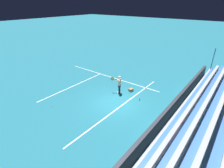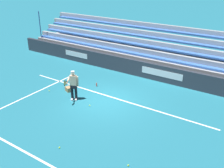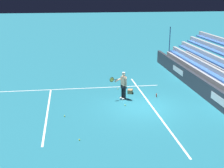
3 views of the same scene
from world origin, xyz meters
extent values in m
plane|color=#1E6B7F|center=(0.00, 0.00, 0.00)|extent=(160.00, 160.00, 0.00)
cube|color=white|center=(0.00, -0.50, 0.00)|extent=(12.00, 0.10, 0.01)
cube|color=white|center=(0.00, 5.50, 0.00)|extent=(8.22, 0.10, 0.01)
cube|color=#2D333D|center=(0.00, -4.20, 0.55)|extent=(22.82, 0.24, 1.10)
cube|color=silver|center=(-1.45, -4.07, 0.61)|extent=(2.80, 0.01, 0.44)
cube|color=silver|center=(5.75, -4.07, 0.61)|extent=(2.20, 0.01, 0.40)
cube|color=#9EA3A8|center=(0.00, -6.40, 0.55)|extent=(21.68, 3.20, 1.10)
cube|color=blue|center=(0.00, -5.20, 1.18)|extent=(21.25, 0.40, 0.12)
cube|color=#9EA3A8|center=(0.00, -5.48, 1.33)|extent=(21.68, 0.24, 0.45)
cube|color=blue|center=(0.00, -6.00, 1.63)|extent=(21.25, 0.40, 0.12)
cube|color=#9EA3A8|center=(0.00, -6.28, 1.77)|extent=(21.68, 0.24, 0.45)
cube|color=blue|center=(0.00, -6.80, 2.08)|extent=(21.25, 0.40, 0.12)
cube|color=#9EA3A8|center=(0.00, -7.08, 2.23)|extent=(21.68, 0.24, 0.45)
cube|color=blue|center=(0.00, -7.60, 2.53)|extent=(21.25, 0.40, 0.12)
cube|color=#9EA3A8|center=(0.00, -7.88, 2.67)|extent=(21.68, 0.24, 0.45)
cylinder|color=#4C70B2|center=(10.52, -4.90, 1.70)|extent=(0.08, 0.08, 3.40)
cylinder|color=black|center=(1.48, 0.86, 0.44)|extent=(0.15, 0.15, 0.88)
cylinder|color=black|center=(1.68, 0.96, 0.44)|extent=(0.15, 0.15, 0.88)
cube|color=white|center=(1.46, 0.91, 0.04)|extent=(0.22, 0.30, 0.09)
cube|color=white|center=(1.65, 1.01, 0.04)|extent=(0.22, 0.30, 0.09)
cube|color=black|center=(1.58, 0.91, 0.80)|extent=(0.40, 0.35, 0.20)
cube|color=beige|center=(1.58, 0.91, 1.17)|extent=(0.42, 0.35, 0.58)
sphere|color=beige|center=(1.58, 0.92, 1.60)|extent=(0.21, 0.21, 0.21)
cylinder|color=white|center=(1.58, 0.92, 1.69)|extent=(0.20, 0.20, 0.05)
cylinder|color=beige|center=(1.36, 0.80, 1.13)|extent=(0.09, 0.09, 0.56)
cylinder|color=beige|center=(1.71, 1.19, 1.22)|extent=(0.34, 0.56, 0.24)
cylinder|color=black|center=(1.61, 1.41, 1.27)|extent=(0.16, 0.28, 0.03)
torus|color=black|center=(1.48, 1.66, 1.31)|extent=(0.16, 0.29, 0.31)
cylinder|color=#D6D14C|center=(1.48, 1.66, 1.31)|extent=(0.12, 0.25, 0.27)
cube|color=#A87F51|center=(2.60, 0.28, 0.13)|extent=(0.48, 0.42, 0.26)
sphere|color=#CCE533|center=(-3.70, 3.87, 0.03)|extent=(0.07, 0.07, 0.07)
sphere|color=#CCE533|center=(3.56, 0.94, 0.03)|extent=(0.07, 0.07, 0.07)
sphere|color=#CCE533|center=(-0.81, 4.55, 0.03)|extent=(0.07, 0.07, 0.07)
sphere|color=#CCE533|center=(0.39, 1.03, 0.03)|extent=(0.07, 0.07, 0.07)
cylinder|color=#EA4C33|center=(1.63, -1.23, 0.11)|extent=(0.07, 0.07, 0.22)
camera|label=1|loc=(-10.21, -7.41, 7.80)|focal=28.00mm
camera|label=2|loc=(-7.50, 10.61, 6.81)|focal=42.00mm
camera|label=3|loc=(-16.53, 4.20, 6.52)|focal=50.00mm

